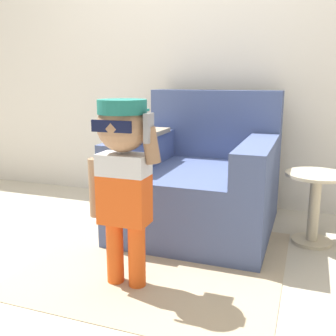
# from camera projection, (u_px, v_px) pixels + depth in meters

# --- Properties ---
(ground_plane) EXTENTS (10.00, 10.00, 0.00)m
(ground_plane) POSITION_uv_depth(u_px,v_px,m) (160.00, 234.00, 2.58)
(ground_plane) COLOR #BCB29E
(wall_back) EXTENTS (10.00, 0.05, 2.60)m
(wall_back) POSITION_uv_depth(u_px,v_px,m) (197.00, 39.00, 3.05)
(wall_back) COLOR silver
(wall_back) RESTS_ON ground_plane
(armchair) EXTENTS (0.97, 1.03, 0.92)m
(armchair) POSITION_uv_depth(u_px,v_px,m) (201.00, 181.00, 2.66)
(armchair) COLOR #475684
(armchair) RESTS_ON ground_plane
(person_child) EXTENTS (0.37, 0.28, 0.91)m
(person_child) POSITION_uv_depth(u_px,v_px,m) (123.00, 165.00, 1.82)
(person_child) COLOR #E05119
(person_child) RESTS_ON ground_plane
(side_table) EXTENTS (0.37, 0.37, 0.44)m
(side_table) POSITION_uv_depth(u_px,v_px,m) (315.00, 201.00, 2.39)
(side_table) COLOR beige
(side_table) RESTS_ON ground_plane
(rug) EXTENTS (1.33, 1.29, 0.01)m
(rug) POSITION_uv_depth(u_px,v_px,m) (160.00, 260.00, 2.20)
(rug) COLOR tan
(rug) RESTS_ON ground_plane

